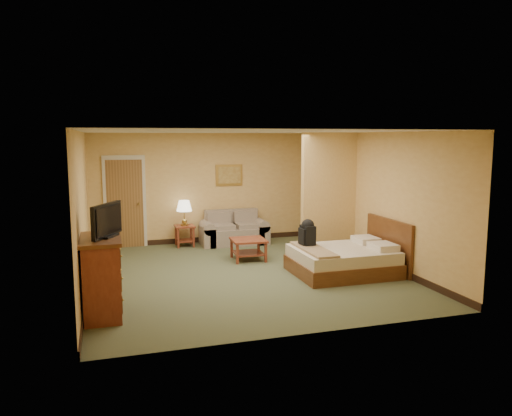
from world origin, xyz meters
name	(u,v)px	position (x,y,z in m)	size (l,w,h in m)	color
floor	(243,273)	(0.00, 0.00, 0.00)	(6.00, 6.00, 0.00)	#4C5436
ceiling	(242,132)	(0.00, 0.00, 2.60)	(6.00, 6.00, 0.00)	white
back_wall	(209,188)	(0.00, 3.00, 1.30)	(5.50, 0.02, 2.60)	#DBAB5D
left_wall	(82,210)	(-2.75, 0.00, 1.30)	(0.02, 6.00, 2.60)	#DBAB5D
right_wall	(377,199)	(2.75, 0.00, 1.30)	(0.02, 6.00, 2.60)	#DBAB5D
partition	(329,194)	(2.15, 0.93, 1.30)	(1.20, 0.15, 2.60)	#DBAB5D
door	(125,202)	(-1.95, 2.96, 1.03)	(0.94, 0.16, 2.10)	beige
baseboard	(210,239)	(0.00, 2.99, 0.06)	(5.50, 0.02, 0.12)	black
loveseat	(234,233)	(0.50, 2.57, 0.26)	(1.57, 0.73, 0.80)	gray
side_table	(185,233)	(-0.65, 2.65, 0.32)	(0.44, 0.44, 0.49)	maroon
table_lamp	(184,207)	(-0.65, 2.65, 0.93)	(0.35, 0.35, 0.58)	#A1853B
coffee_table	(248,245)	(0.39, 0.97, 0.31)	(0.71, 0.71, 0.44)	maroon
wall_picture	(229,175)	(0.50, 2.97, 1.60)	(0.65, 0.04, 0.51)	#B78E3F
dresser	(102,276)	(-2.48, -1.52, 0.57)	(0.55, 1.05, 1.12)	maroon
tv	(107,221)	(-2.38, -1.52, 1.35)	(0.42, 0.71, 0.47)	black
bed	(346,259)	(1.83, -0.56, 0.27)	(1.88, 1.52, 0.98)	#532A13
backpack	(308,232)	(1.19, -0.24, 0.75)	(0.24, 0.31, 0.52)	black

